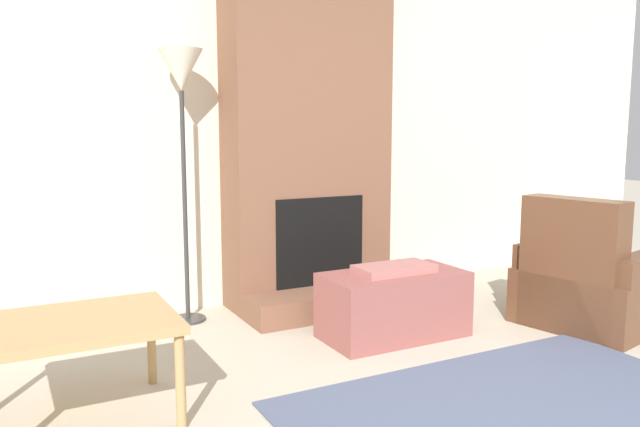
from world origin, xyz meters
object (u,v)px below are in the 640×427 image
ottoman (394,303)px  side_table (79,331)px  armchair (591,286)px  floor_lamp_left (181,89)px

ottoman → side_table: bearing=-170.8°
armchair → side_table: armchair is taller
ottoman → side_table: size_ratio=1.08×
armchair → side_table: (-3.15, 0.10, 0.16)m
side_table → floor_lamp_left: bearing=56.0°
side_table → ottoman: bearing=9.2°
floor_lamp_left → armchair: bearing=-29.4°
armchair → floor_lamp_left: (-2.33, 1.31, 1.28)m
ottoman → armchair: size_ratio=0.86×
armchair → side_table: bearing=76.0°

